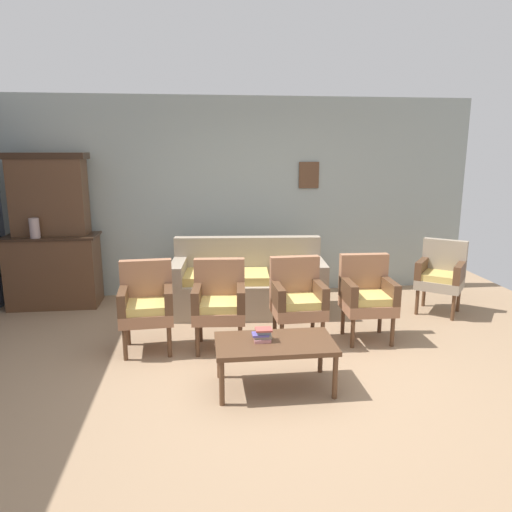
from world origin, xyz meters
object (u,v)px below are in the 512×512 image
wingback_chair_by_fireplace (441,273)px  side_cabinet (54,271)px  armchair_row_middle (219,300)px  coffee_table (275,346)px  armchair_near_couch_end (367,294)px  armchair_by_doorway (297,297)px  book_stack_on_table (263,335)px  vase_on_cabinet (35,228)px  floral_couch (248,286)px  armchair_near_cabinet (147,302)px

wingback_chair_by_fireplace → side_cabinet: bearing=170.3°
side_cabinet → armchair_row_middle: 2.62m
side_cabinet → coffee_table: size_ratio=1.16×
coffee_table → armchair_near_couch_end: bearing=40.5°
armchair_by_doorway → armchair_row_middle: bearing=-179.2°
side_cabinet → book_stack_on_table: side_cabinet is taller
side_cabinet → coffee_table: side_cabinet is taller
side_cabinet → wingback_chair_by_fireplace: (4.84, -0.83, 0.03)m
vase_on_cabinet → armchair_by_doorway: (3.01, -1.41, -0.55)m
wingback_chair_by_fireplace → floral_couch: bearing=172.1°
armchair_row_middle → coffee_table: armchair_row_middle is taller
armchair_near_cabinet → armchair_row_middle: same height
vase_on_cabinet → armchair_near_couch_end: vase_on_cabinet is taller
armchair_row_middle → coffee_table: bearing=-65.3°
side_cabinet → armchair_near_couch_end: (3.64, -1.56, 0.03)m
floral_couch → book_stack_on_table: floral_couch is taller
floral_couch → wingback_chair_by_fireplace: bearing=-7.9°
armchair_by_doorway → wingback_chair_by_fireplace: same height
floral_couch → armchair_near_cabinet: 1.57m
vase_on_cabinet → armchair_near_couch_end: 4.05m
vase_on_cabinet → armchair_near_couch_end: bearing=-20.1°
floral_couch → book_stack_on_table: (-0.08, -2.00, 0.15)m
floral_couch → armchair_row_middle: size_ratio=2.15×
vase_on_cabinet → book_stack_on_table: 3.48m
coffee_table → floral_couch: bearing=90.7°
wingback_chair_by_fireplace → armchair_near_cabinet: bearing=-168.0°
armchair_row_middle → wingback_chair_by_fireplace: (2.77, 0.77, 0.00)m
armchair_near_cabinet → side_cabinet: bearing=130.4°
side_cabinet → armchair_row_middle: side_cabinet is taller
floral_couch → coffee_table: floral_couch is taller
side_cabinet → armchair_by_doorway: size_ratio=1.28×
vase_on_cabinet → wingback_chair_by_fireplace: size_ratio=0.28×
vase_on_cabinet → armchair_near_couch_end: size_ratio=0.28×
floral_couch → book_stack_on_table: size_ratio=11.78×
side_cabinet → armchair_by_doorway: 3.29m
coffee_table → book_stack_on_table: 0.14m
armchair_near_couch_end → coffee_table: armchair_near_couch_end is taller
wingback_chair_by_fireplace → coffee_table: 2.90m
vase_on_cabinet → armchair_row_middle: (2.20, -1.42, -0.55)m
vase_on_cabinet → armchair_row_middle: 2.68m
vase_on_cabinet → coffee_table: size_ratio=0.25×
side_cabinet → vase_on_cabinet: size_ratio=4.65×
vase_on_cabinet → book_stack_on_table: (2.53, -2.33, -0.58)m
armchair_row_middle → wingback_chair_by_fireplace: size_ratio=1.00×
floral_couch → armchair_near_cabinet: same height
vase_on_cabinet → armchair_near_cabinet: 2.10m
side_cabinet → coffee_table: (2.50, -2.53, -0.09)m
armchair_by_doorway → book_stack_on_table: armchair_by_doorway is taller
floral_couch → armchair_near_cabinet: (-1.13, -1.07, 0.17)m
armchair_near_cabinet → armchair_by_doorway: 1.54m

